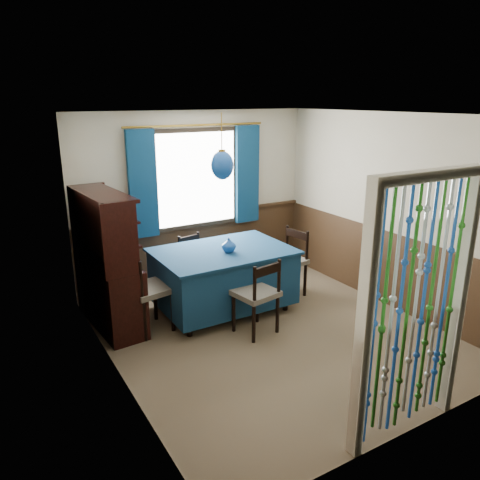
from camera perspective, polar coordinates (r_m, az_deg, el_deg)
floor at (r=5.66m, az=3.81°, el=-11.17°), size 4.00×4.00×0.00m
ceiling at (r=4.99m, az=4.39°, el=15.03°), size 4.00×4.00×0.00m
wall_back at (r=6.87m, az=-5.44°, el=5.03°), size 3.60×0.00×3.60m
wall_front at (r=3.81m, az=21.49°, el=-6.11°), size 3.60×0.00×3.60m
wall_left at (r=4.46m, az=-15.36°, el=-2.19°), size 0.00×4.00×4.00m
wall_right at (r=6.36m, az=17.60°, el=3.31°), size 0.00×4.00×4.00m
wainscot_back at (r=7.05m, az=-5.22°, el=-0.96°), size 3.60×0.00×3.60m
wainscot_front at (r=4.16m, az=20.17°, el=-15.62°), size 3.60×0.00×3.60m
wainscot_left at (r=4.75m, az=-14.47°, el=-10.73°), size 0.00×4.00×4.00m
wainscot_right at (r=6.55m, az=16.93°, el=-3.08°), size 0.00×4.00×4.00m
window at (r=6.77m, az=-5.33°, el=7.44°), size 1.32×0.12×1.42m
doorway at (r=3.92m, az=20.48°, el=-8.53°), size 1.16×0.12×2.18m
dining_table at (r=6.03m, az=-2.06°, el=-4.37°), size 1.70×1.17×0.82m
chair_near at (r=5.44m, az=2.15°, el=-6.66°), size 0.52×0.50×0.92m
chair_far at (r=6.64m, az=-5.50°, el=-2.70°), size 0.47×0.46×0.82m
chair_left at (r=5.58m, az=-11.34°, el=-6.07°), size 0.53×0.55×0.97m
chair_right at (r=6.52m, az=5.90°, el=-2.54°), size 0.51×0.53×0.94m
sideboard at (r=5.81m, az=-15.75°, el=-4.76°), size 0.53×1.29×1.65m
pendant_lamp at (r=5.67m, az=-2.21°, el=9.10°), size 0.28×0.28×0.78m
vase_table at (r=5.82m, az=-1.38°, el=-0.65°), size 0.21×0.21×0.17m
bowl_shelf at (r=5.39m, az=-14.86°, el=0.12°), size 0.25×0.25×0.06m
vase_sideboard at (r=5.91m, az=-16.03°, el=-0.90°), size 0.21×0.21×0.19m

